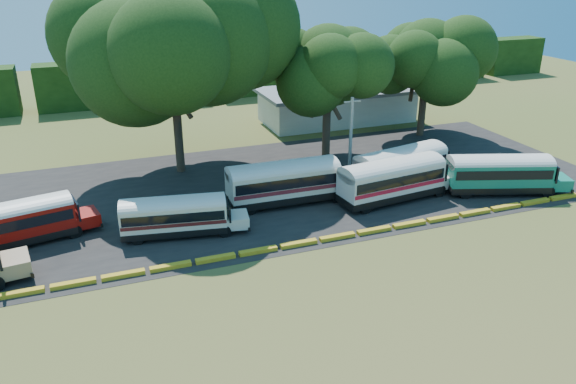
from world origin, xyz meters
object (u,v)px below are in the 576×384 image
object	(u,v)px
bus_cream_west	(176,214)
tree_west	(171,41)
bus_red	(16,221)
bus_teal	(501,172)
bus_white_red	(394,178)

from	to	relation	value
bus_cream_west	tree_west	bearing A→B (deg)	88.26
bus_red	bus_teal	distance (m)	38.34
tree_west	bus_white_red	bearing A→B (deg)	-40.91
bus_teal	tree_west	size ratio (longest dim) A/B	0.60
bus_red	tree_west	size ratio (longest dim) A/B	0.57
bus_cream_west	bus_teal	bearing A→B (deg)	6.07
bus_red	tree_west	world-z (taller)	tree_west
bus_teal	bus_cream_west	bearing A→B (deg)	-164.96
bus_red	bus_cream_west	size ratio (longest dim) A/B	1.07
bus_red	bus_white_red	size ratio (longest dim) A/B	0.90
bus_white_red	bus_teal	bearing A→B (deg)	-17.36
bus_cream_west	bus_white_red	bearing A→B (deg)	9.98
bus_cream_west	bus_teal	distance (m)	27.43
bus_white_red	bus_teal	world-z (taller)	bus_white_red
bus_teal	tree_west	distance (m)	30.62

